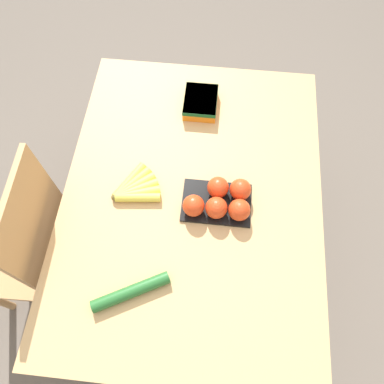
{
  "coord_description": "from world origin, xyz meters",
  "views": [
    {
      "loc": [
        -0.6,
        -0.06,
        2.0
      ],
      "look_at": [
        0.0,
        0.0,
        0.77
      ],
      "focal_mm": 35.0,
      "sensor_mm": 36.0,
      "label": 1
    }
  ],
  "objects_px": {
    "banana_bunch": "(135,189)",
    "chair": "(31,246)",
    "carrot_bag": "(201,102)",
    "cucumber_near": "(131,292)",
    "tomato_pack": "(221,200)"
  },
  "relations": [
    {
      "from": "banana_bunch",
      "to": "chair",
      "type": "bearing_deg",
      "value": 112.97
    },
    {
      "from": "chair",
      "to": "carrot_bag",
      "type": "distance_m",
      "value": 0.93
    },
    {
      "from": "cucumber_near",
      "to": "chair",
      "type": "bearing_deg",
      "value": 69.03
    },
    {
      "from": "chair",
      "to": "cucumber_near",
      "type": "height_order",
      "value": "chair"
    },
    {
      "from": "banana_bunch",
      "to": "carrot_bag",
      "type": "relative_size",
      "value": 1.11
    },
    {
      "from": "carrot_bag",
      "to": "cucumber_near",
      "type": "xyz_separation_m",
      "value": [
        -0.8,
        0.15,
        -0.01
      ]
    },
    {
      "from": "cucumber_near",
      "to": "banana_bunch",
      "type": "bearing_deg",
      "value": 8.11
    },
    {
      "from": "carrot_bag",
      "to": "cucumber_near",
      "type": "height_order",
      "value": "carrot_bag"
    },
    {
      "from": "banana_bunch",
      "to": "cucumber_near",
      "type": "relative_size",
      "value": 0.72
    },
    {
      "from": "chair",
      "to": "cucumber_near",
      "type": "relative_size",
      "value": 3.95
    },
    {
      "from": "banana_bunch",
      "to": "tomato_pack",
      "type": "height_order",
      "value": "tomato_pack"
    },
    {
      "from": "tomato_pack",
      "to": "carrot_bag",
      "type": "bearing_deg",
      "value": 14.3
    },
    {
      "from": "banana_bunch",
      "to": "tomato_pack",
      "type": "bearing_deg",
      "value": -94.73
    },
    {
      "from": "chair",
      "to": "tomato_pack",
      "type": "bearing_deg",
      "value": 100.23
    },
    {
      "from": "chair",
      "to": "carrot_bag",
      "type": "relative_size",
      "value": 6.05
    }
  ]
}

